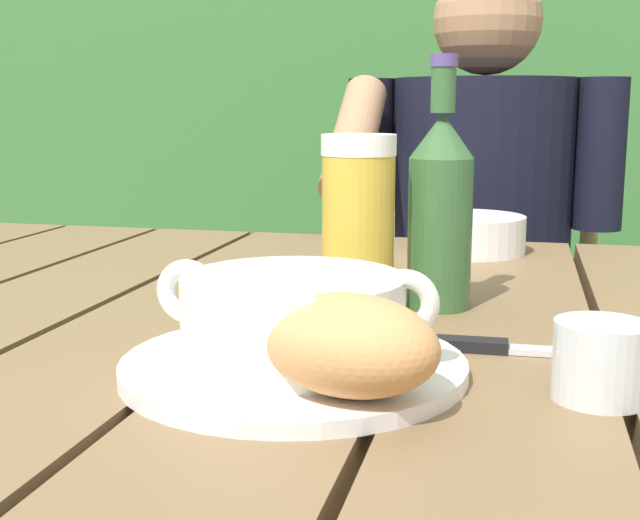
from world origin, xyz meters
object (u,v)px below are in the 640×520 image
at_px(beer_bottle, 440,207).
at_px(water_glass_small, 601,361).
at_px(person_eating, 477,240).
at_px(soup_bowl, 293,316).
at_px(serving_plate, 294,366).
at_px(bread_roll, 349,344).
at_px(table_knife, 505,348).
at_px(chair_near_diner, 479,345).
at_px(diner_bowl, 467,234).
at_px(beer_glass, 358,225).

height_order(beer_bottle, water_glass_small, beer_bottle).
relative_size(person_eating, soup_bowl, 5.49).
distance_m(serving_plate, bread_roll, 0.09).
bearing_deg(serving_plate, table_knife, 31.38).
xyz_separation_m(person_eating, soup_bowl, (-0.09, -0.92, 0.08)).
distance_m(chair_near_diner, bread_roll, 1.23).
relative_size(chair_near_diner, diner_bowl, 5.85).
xyz_separation_m(chair_near_diner, bread_roll, (-0.04, -1.18, 0.33)).
xyz_separation_m(bread_roll, diner_bowl, (0.04, 0.64, -0.02)).
bearing_deg(diner_bowl, beer_glass, -102.20).
bearing_deg(water_glass_small, beer_glass, 136.19).
height_order(bread_roll, table_knife, bread_roll).
bearing_deg(diner_bowl, bread_roll, -93.38).
relative_size(soup_bowl, bread_roll, 1.43).
distance_m(serving_plate, table_knife, 0.18).
distance_m(beer_bottle, table_knife, 0.19).
height_order(person_eating, beer_bottle, person_eating).
bearing_deg(person_eating, serving_plate, -95.63).
height_order(table_knife, diner_bowl, diner_bowl).
bearing_deg(bread_roll, serving_plate, 130.60).
distance_m(person_eating, beer_bottle, 0.69).
bearing_deg(chair_near_diner, water_glass_small, -83.53).
bearing_deg(soup_bowl, chair_near_diner, 85.21).
relative_size(chair_near_diner, beer_glass, 5.27).
bearing_deg(diner_bowl, soup_bowl, -99.28).
relative_size(serving_plate, soup_bowl, 1.20).
height_order(bread_roll, water_glass_small, bread_roll).
height_order(beer_glass, water_glass_small, beer_glass).
distance_m(water_glass_small, table_knife, 0.12).
bearing_deg(table_knife, beer_bottle, 115.23).
distance_m(person_eating, diner_bowl, 0.35).
xyz_separation_m(person_eating, beer_glass, (-0.08, -0.72, 0.13)).
distance_m(beer_glass, beer_bottle, 0.09).
xyz_separation_m(bread_roll, beer_glass, (-0.04, 0.26, 0.04)).
distance_m(bread_roll, water_glass_small, 0.18).
xyz_separation_m(soup_bowl, table_knife, (0.15, 0.09, -0.04)).
bearing_deg(beer_glass, beer_bottle, 31.75).
xyz_separation_m(chair_near_diner, beer_bottle, (-0.01, -0.88, 0.39)).
relative_size(soup_bowl, beer_bottle, 0.88).
bearing_deg(person_eating, bread_roll, -92.02).
distance_m(chair_near_diner, table_knife, 1.06).
distance_m(person_eating, soup_bowl, 0.93).
bearing_deg(diner_bowl, chair_near_diner, 90.00).
height_order(bread_roll, beer_glass, beer_glass).
relative_size(person_eating, diner_bowl, 7.66).
xyz_separation_m(beer_bottle, water_glass_small, (0.14, -0.25, -0.07)).
bearing_deg(water_glass_small, person_eating, 98.02).
xyz_separation_m(soup_bowl, water_glass_small, (0.22, -0.01, -0.02)).
bearing_deg(soup_bowl, bread_roll, -49.40).
bearing_deg(bread_roll, table_knife, 58.23).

